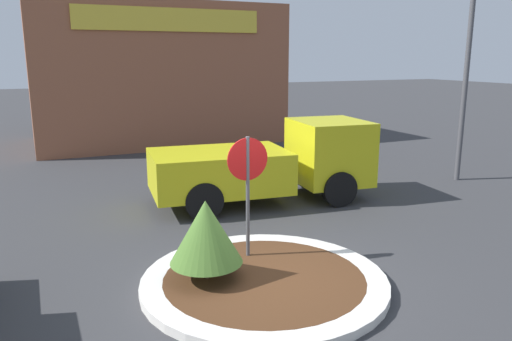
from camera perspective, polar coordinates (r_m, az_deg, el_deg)
ground_plane at (r=8.79m, az=0.96°, el=-12.98°), size 120.00×120.00×0.00m
traffic_island at (r=8.76m, az=0.96°, el=-12.53°), size 4.21×4.21×0.15m
stop_sign at (r=9.12m, az=-0.96°, el=-0.62°), size 0.79×0.07×2.43m
island_shrub at (r=8.41m, az=-5.75°, el=-6.98°), size 1.23×1.23×1.37m
utility_truck at (r=13.32m, az=1.69°, el=0.88°), size 6.00×2.81×2.13m
storefront_building at (r=23.70m, az=-11.48°, el=10.73°), size 10.66×6.07×6.06m
light_pole at (r=16.70m, az=23.07°, el=12.03°), size 0.70×0.30×6.62m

